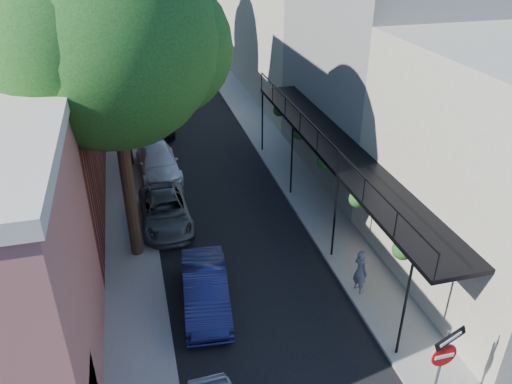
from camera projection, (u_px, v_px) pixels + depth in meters
road_surface at (177, 91)px, 36.82m from camera, size 6.00×64.00×0.01m
sidewalk_left at (121, 95)px, 35.91m from camera, size 2.00×64.00×0.12m
sidewalk_right at (229, 86)px, 37.67m from camera, size 2.00×64.00×0.12m
buildings_left at (25, 32)px, 31.33m from camera, size 10.10×59.10×12.00m
buildings_right at (297, 25)px, 36.22m from camera, size 9.80×55.00×10.00m
sign_post at (443, 359)px, 11.95m from camera, size 0.89×0.17×2.99m
oak_near at (123, 42)px, 15.55m from camera, size 7.48×6.80×11.42m
oak_mid at (119, 23)px, 22.68m from camera, size 6.60×6.00×10.20m
parked_car_b at (206, 289)px, 16.25m from camera, size 1.81×4.19×1.34m
parked_car_c at (165, 211)px, 20.67m from camera, size 2.04×4.39×1.22m
parked_car_d at (158, 162)px, 24.71m from camera, size 2.15×4.69×1.33m
parked_car_e at (161, 120)px, 29.68m from camera, size 2.18×4.31×1.41m
parked_car_f at (152, 92)px, 34.72m from camera, size 1.45×3.89×1.27m
parked_car_g at (153, 75)px, 38.48m from camera, size 2.24×4.29×1.15m
pedestrian at (360, 271)px, 16.66m from camera, size 0.51×0.67×1.64m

